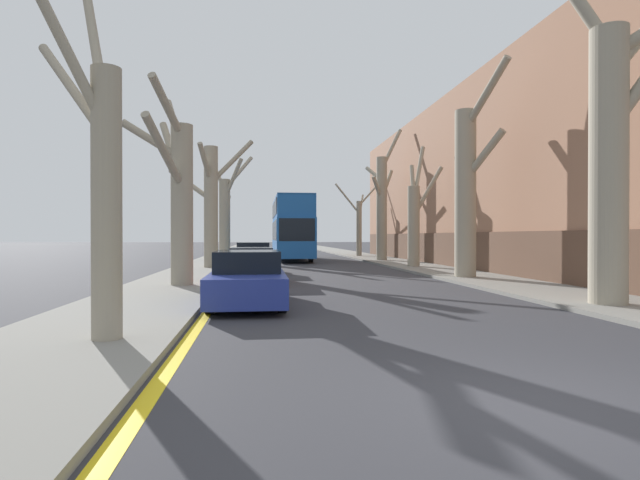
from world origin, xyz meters
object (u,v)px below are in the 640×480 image
street_tree_left_0 (99,175)px  street_tree_right_0 (612,143)px  street_tree_left_1 (179,191)px  street_tree_right_2 (415,218)px  street_tree_left_3 (226,213)px  street_tree_right_3 (382,204)px  parked_car_0 (248,279)px  street_tree_left_2 (211,203)px  parked_car_1 (252,267)px  parked_car_2 (253,259)px  street_tree_right_4 (359,223)px  double_decker_bus (291,226)px  street_tree_right_1 (467,187)px

street_tree_left_0 → street_tree_right_0: street_tree_right_0 is taller
street_tree_left_1 → street_tree_right_0: street_tree_right_0 is taller
street_tree_right_0 → street_tree_right_2: bearing=90.1°
street_tree_left_3 → street_tree_right_2: street_tree_left_3 is taller
street_tree_right_3 → parked_car_0: (-8.94, -21.52, -3.44)m
street_tree_left_1 → parked_car_0: 5.76m
street_tree_left_1 → street_tree_right_3: size_ratio=0.72×
street_tree_left_1 → street_tree_right_0: size_ratio=0.69×
street_tree_right_0 → street_tree_left_3: bearing=113.1°
street_tree_left_2 → street_tree_right_3: 13.33m
street_tree_left_3 → parked_car_1: 18.92m
street_tree_left_0 → street_tree_right_2: bearing=58.9°
street_tree_right_3 → parked_car_2: 14.02m
parked_car_0 → parked_car_1: bearing=90.0°
street_tree_right_4 → parked_car_2: bearing=-116.2°
parked_car_1 → street_tree_left_0: bearing=-102.1°
double_decker_bus → parked_car_0: 24.65m
parked_car_2 → street_tree_right_3: bearing=48.9°
double_decker_bus → parked_car_0: double_decker_bus is taller
street_tree_right_0 → double_decker_bus: size_ratio=0.85×
street_tree_left_1 → parked_car_2: (2.47, 6.82, -2.66)m
street_tree_right_0 → parked_car_2: 16.21m
parked_car_1 → parked_car_2: parked_car_2 is taller
street_tree_right_1 → parked_car_0: 11.50m
street_tree_left_3 → street_tree_right_2: 15.41m
street_tree_right_1 → street_tree_right_4: (-0.01, 22.63, -0.92)m
street_tree_right_4 → parked_car_1: 24.96m
parked_car_0 → street_tree_right_3: bearing=67.4°
street_tree_right_0 → street_tree_left_2: bearing=125.1°
street_tree_left_2 → street_tree_right_0: bearing=-54.9°
street_tree_left_0 → street_tree_right_3: 28.50m
street_tree_left_3 → parked_car_0: street_tree_left_3 is taller
street_tree_right_0 → street_tree_right_4: (-0.17, 31.01, -1.20)m
street_tree_left_2 → street_tree_left_3: bearing=89.4°
street_tree_left_1 → street_tree_right_1: bearing=10.8°
street_tree_left_3 → double_decker_bus: bearing=-1.8°
street_tree_right_1 → street_tree_right_2: size_ratio=1.21×
street_tree_right_2 → street_tree_left_2: bearing=178.1°
street_tree_right_0 → street_tree_right_2: (-0.02, 15.81, -1.30)m
street_tree_right_0 → double_decker_bus: street_tree_right_0 is taller
street_tree_left_3 → street_tree_right_1: 21.11m
street_tree_right_3 → street_tree_right_4: 7.82m
street_tree_left_1 → parked_car_1: 4.00m
street_tree_left_1 → street_tree_right_3: street_tree_right_3 is taller
street_tree_right_3 → street_tree_right_4: (-0.09, 7.73, -1.20)m
street_tree_right_1 → street_tree_right_4: size_ratio=1.24×
street_tree_left_3 → street_tree_right_3: street_tree_right_3 is taller
street_tree_left_2 → street_tree_left_1: bearing=-90.8°
street_tree_right_4 → parked_car_2: (-8.85, -17.98, -2.21)m
street_tree_right_0 → street_tree_right_3: size_ratio=1.04×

